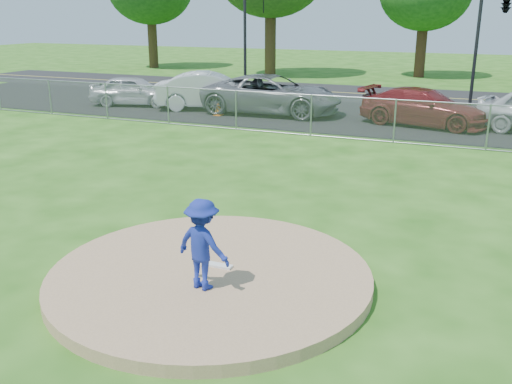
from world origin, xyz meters
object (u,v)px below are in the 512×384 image
traffic_signal_left (249,31)px  parked_car_silver (134,91)px  pitcher (203,244)px  parked_car_white (212,91)px  parked_car_gray (272,94)px  parked_car_darkred (424,107)px  traffic_signal_center (503,6)px  traffic_cone (218,107)px

traffic_signal_left → parked_car_silver: (-3.30, -6.43, -2.64)m
pitcher → parked_car_silver: 20.26m
parked_car_white → parked_car_gray: bearing=-114.2°
pitcher → parked_car_darkred: (1.35, 16.20, -0.19)m
traffic_signal_left → traffic_signal_center: (12.73, -0.00, 1.25)m
parked_car_silver → parked_car_gray: size_ratio=0.68×
traffic_signal_left → traffic_cone: 8.16m
traffic_signal_center → parked_car_gray: size_ratio=0.91×
traffic_signal_left → parked_car_silver: bearing=-117.1°
parked_car_silver → parked_car_gray: (7.02, 0.34, 0.15)m
traffic_signal_left → parked_car_darkred: size_ratio=1.11×
traffic_signal_left → traffic_signal_center: 12.79m
traffic_signal_center → pitcher: traffic_signal_center is taller
traffic_signal_center → parked_car_gray: 11.50m
traffic_signal_center → traffic_cone: (-11.01, -7.41, -4.23)m
pitcher → parked_car_silver: (-12.24, 16.15, -0.21)m
pitcher → parked_car_white: bearing=-52.2°
traffic_signal_left → parked_car_white: 6.54m
traffic_cone → parked_car_silver: 5.12m
pitcher → parked_car_white: (-8.25, 16.58, -0.07)m
traffic_signal_center → parked_car_silver: size_ratio=1.35×
parked_car_white → parked_car_gray: size_ratio=0.84×
traffic_signal_center → parked_car_white: bearing=-153.5°
parked_car_gray → traffic_signal_left: bearing=29.1°
parked_car_silver → parked_car_darkred: parked_car_darkred is taller
traffic_signal_center → traffic_cone: traffic_signal_center is taller
parked_car_white → parked_car_darkred: (9.61, -0.38, -0.12)m
parked_car_silver → parked_car_white: 4.01m
traffic_cone → pitcher: bearing=-64.5°
traffic_signal_center → parked_car_darkred: (-2.43, -6.37, -3.87)m
traffic_signal_center → traffic_cone: bearing=-146.1°
traffic_signal_left → parked_car_darkred: 12.39m
traffic_cone → parked_car_darkred: parked_car_darkred is taller
traffic_cone → parked_car_gray: 2.44m
traffic_signal_left → parked_car_white: traffic_signal_left is taller
parked_car_silver → parked_car_white: parked_car_white is taller
traffic_signal_center → parked_car_gray: bearing=-145.9°
traffic_signal_center → pitcher: 23.19m
pitcher → parked_car_silver: bearing=-41.5°
parked_car_white → parked_car_darkred: bearing=-114.7°
parked_car_gray → parked_car_darkred: (6.57, -0.28, -0.12)m
parked_car_white → parked_car_gray: (3.03, -0.10, 0.01)m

